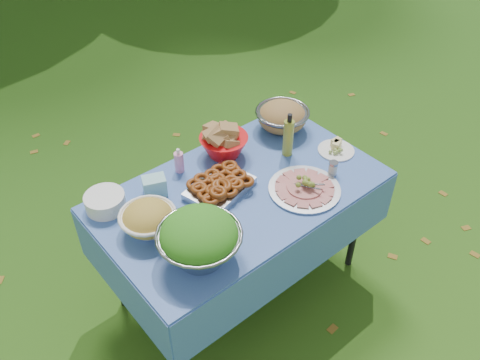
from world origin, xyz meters
name	(u,v)px	position (x,y,z in m)	size (l,w,h in m)	color
ground	(241,282)	(0.00, 0.00, 0.00)	(80.00, 80.00, 0.00)	#0F370A
picnic_table	(241,240)	(0.00, 0.00, 0.38)	(1.46, 0.86, 0.76)	#7AB2EB
salad_bowl	(199,239)	(-0.43, -0.23, 0.88)	(0.37, 0.37, 0.25)	gray
pasta_bowl_white	(148,218)	(-0.51, 0.06, 0.83)	(0.26, 0.26, 0.15)	white
plate_stack	(105,202)	(-0.59, 0.32, 0.80)	(0.20, 0.20, 0.08)	white
wipes_box	(155,186)	(-0.35, 0.25, 0.81)	(0.11, 0.08, 0.10)	#94DCE4
sanitizer_bottle	(179,160)	(-0.15, 0.32, 0.83)	(0.05, 0.05, 0.14)	#FB94C7
bread_bowl	(224,141)	(0.12, 0.29, 0.85)	(0.27, 0.27, 0.18)	red
pasta_bowl_steel	(282,116)	(0.54, 0.26, 0.84)	(0.31, 0.31, 0.17)	gray
fried_tray	(220,185)	(-0.09, 0.06, 0.80)	(0.33, 0.23, 0.08)	silver
charcuterie_platter	(305,184)	(0.25, -0.21, 0.80)	(0.37, 0.37, 0.08)	#B3B5BB
oil_bottle	(288,135)	(0.39, 0.06, 0.89)	(0.06, 0.06, 0.26)	#9BA933
cheese_plate	(337,147)	(0.62, -0.09, 0.79)	(0.20, 0.20, 0.06)	white
shaker	(333,168)	(0.45, -0.21, 0.80)	(0.05, 0.05, 0.08)	silver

